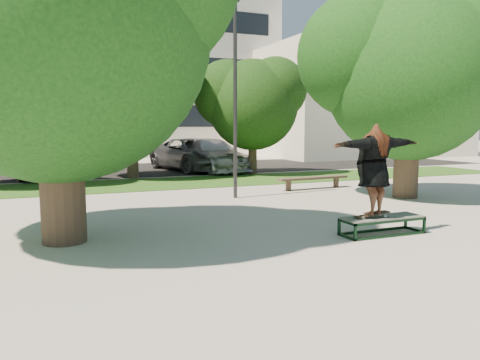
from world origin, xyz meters
name	(u,v)px	position (x,y,z in m)	size (l,w,h in m)	color
ground	(280,234)	(0.00, 0.00, 0.00)	(120.00, 120.00, 0.00)	#9E9991
grass_strip	(194,182)	(1.00, 9.50, 0.01)	(30.00, 4.00, 0.02)	#1C4513
asphalt_strip	(139,169)	(0.00, 16.00, 0.01)	(40.00, 8.00, 0.01)	black
tree_left	(49,8)	(-4.29, 1.09, 4.42)	(6.96, 5.95, 7.12)	#38281E
tree_right	(406,66)	(5.92, 3.08, 4.09)	(6.24, 5.33, 6.51)	#38281E
bg_tree_mid	(129,85)	(-1.08, 12.08, 4.02)	(5.76, 4.92, 6.24)	#38281E
bg_tree_right	(251,99)	(4.43, 11.57, 3.49)	(5.04, 4.31, 5.43)	#38281E
lamppost	(235,97)	(1.00, 5.00, 3.15)	(0.25, 0.15, 6.11)	#2D2D30
office_building	(75,54)	(-2.00, 31.98, 8.00)	(30.00, 14.12, 16.00)	silver
side_building	(356,104)	(18.00, 22.00, 4.00)	(15.00, 10.00, 8.00)	white
grind_box	(382,225)	(1.95, -0.84, 0.19)	(1.80, 0.60, 0.38)	black
skater_rig	(374,169)	(1.69, -0.84, 1.38)	(2.33, 0.88, 1.93)	white
bench	(313,179)	(4.38, 5.89, 0.36)	(2.85, 0.57, 0.43)	#4A3A2C
car_silver_a	(68,157)	(-3.50, 15.25, 0.76)	(1.81, 4.49, 1.53)	#A0A0A4
car_dark	(33,161)	(-5.00, 13.51, 0.76)	(1.61, 4.61, 1.52)	black
car_grey	(194,155)	(2.50, 14.33, 0.82)	(2.71, 5.87, 1.63)	#56565B
car_silver_b	(210,155)	(3.17, 13.72, 0.81)	(2.27, 5.59, 1.62)	#B1B1B6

